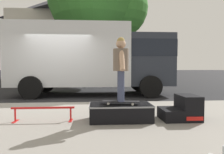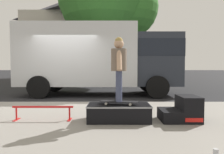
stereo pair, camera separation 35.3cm
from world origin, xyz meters
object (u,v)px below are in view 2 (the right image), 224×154
at_px(skate_box, 118,112).
at_px(skateboard, 118,102).
at_px(kicker_ramp, 182,110).
at_px(skater_kid, 118,64).
at_px(box_truck, 99,57).
at_px(grind_rail, 42,110).
at_px(soda_can_b, 215,154).

distance_m(skate_box, skateboard, 0.22).
bearing_deg(kicker_ramp, skater_kid, -178.48).
distance_m(kicker_ramp, box_truck, 5.64).
xyz_separation_m(grind_rail, box_truck, (0.95, 5.04, 1.36)).
height_order(skateboard, box_truck, box_truck).
bearing_deg(box_truck, skateboard, -82.61).
relative_size(kicker_ramp, soda_can_b, 6.25).
relative_size(skateboard, soda_can_b, 6.38).
relative_size(grind_rail, soda_can_b, 10.27).
relative_size(grind_rail, box_truck, 0.19).
height_order(skate_box, soda_can_b, skate_box).
bearing_deg(skater_kid, kicker_ramp, 1.52).
distance_m(skate_box, grind_rail, 1.62).
xyz_separation_m(kicker_ramp, box_truck, (-2.01, 5.10, 1.36)).
height_order(skate_box, kicker_ramp, kicker_ramp).
height_order(kicker_ramp, skateboard, kicker_ramp).
relative_size(skate_box, soda_can_b, 10.36).
distance_m(grind_rail, skater_kid, 1.89).
height_order(skater_kid, box_truck, box_truck).
relative_size(grind_rail, skater_kid, 0.98).
relative_size(skater_kid, soda_can_b, 10.51).
relative_size(kicker_ramp, skateboard, 0.98).
bearing_deg(box_truck, soda_can_b, -75.45).
distance_m(skater_kid, box_truck, 5.19).
relative_size(skateboard, box_truck, 0.12).
xyz_separation_m(grind_rail, skater_kid, (1.61, -0.10, 0.98)).
bearing_deg(kicker_ramp, skate_box, 179.98).
height_order(kicker_ramp, skater_kid, skater_kid).
bearing_deg(skater_kid, skateboard, 126.87).
bearing_deg(grind_rail, box_truck, 79.32).
xyz_separation_m(skate_box, grind_rail, (-1.61, 0.06, 0.03)).
relative_size(grind_rail, skateboard, 1.61).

